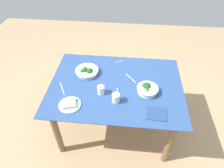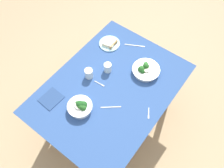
# 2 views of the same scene
# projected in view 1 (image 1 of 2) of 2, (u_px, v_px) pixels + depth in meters

# --- Properties ---
(ground_plane) EXTENTS (6.00, 6.00, 0.00)m
(ground_plane) POSITION_uv_depth(u_px,v_px,m) (115.00, 125.00, 2.65)
(ground_plane) COLOR tan
(dining_table) EXTENTS (1.43, 1.05, 0.74)m
(dining_table) POSITION_uv_depth(u_px,v_px,m) (116.00, 92.00, 2.22)
(dining_table) COLOR #2D4C84
(dining_table) RESTS_ON ground_plane
(broccoli_bowl_far) EXTENTS (0.22, 0.22, 0.11)m
(broccoli_bowl_far) POSITION_uv_depth(u_px,v_px,m) (147.00, 89.00, 2.04)
(broccoli_bowl_far) COLOR white
(broccoli_bowl_far) RESTS_ON dining_table
(broccoli_bowl_near) EXTENTS (0.26, 0.26, 0.10)m
(broccoli_bowl_near) POSITION_uv_depth(u_px,v_px,m) (87.00, 71.00, 2.26)
(broccoli_bowl_near) COLOR white
(broccoli_bowl_near) RESTS_ON dining_table
(bread_side_plate) EXTENTS (0.22, 0.22, 0.04)m
(bread_side_plate) POSITION_uv_depth(u_px,v_px,m) (70.00, 104.00, 1.92)
(bread_side_plate) COLOR #99C6D1
(bread_side_plate) RESTS_ON dining_table
(water_glass_center) EXTENTS (0.08, 0.08, 0.10)m
(water_glass_center) POSITION_uv_depth(u_px,v_px,m) (116.00, 98.00, 1.94)
(water_glass_center) COLOR silver
(water_glass_center) RESTS_ON dining_table
(water_glass_side) EXTENTS (0.07, 0.07, 0.09)m
(water_glass_side) POSITION_uv_depth(u_px,v_px,m) (101.00, 90.00, 2.02)
(water_glass_side) COLOR silver
(water_glass_side) RESTS_ON dining_table
(fork_by_far_bowl) EXTENTS (0.10, 0.06, 0.00)m
(fork_by_far_bowl) POSITION_uv_depth(u_px,v_px,m) (120.00, 61.00, 2.45)
(fork_by_far_bowl) COLOR #B7B7BC
(fork_by_far_bowl) RESTS_ON dining_table
(fork_by_near_bowl) EXTENTS (0.02, 0.11, 0.00)m
(fork_by_near_bowl) POSITION_uv_depth(u_px,v_px,m) (118.00, 92.00, 2.07)
(fork_by_near_bowl) COLOR #B7B7BC
(fork_by_near_bowl) RESTS_ON dining_table
(table_knife_left) EXTENTS (0.12, 0.15, 0.00)m
(table_knife_left) POSITION_uv_depth(u_px,v_px,m) (131.00, 78.00, 2.22)
(table_knife_left) COLOR #B7B7BC
(table_knife_left) RESTS_ON dining_table
(table_knife_right) EXTENTS (0.11, 0.19, 0.00)m
(table_knife_right) POSITION_uv_depth(u_px,v_px,m) (62.00, 88.00, 2.10)
(table_knife_right) COLOR #B7B7BC
(table_knife_right) RESTS_ON dining_table
(napkin_folded_upper) EXTENTS (0.19, 0.17, 0.01)m
(napkin_folded_upper) POSITION_uv_depth(u_px,v_px,m) (157.00, 113.00, 1.85)
(napkin_folded_upper) COLOR navy
(napkin_folded_upper) RESTS_ON dining_table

